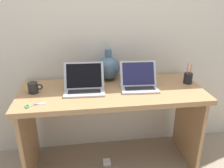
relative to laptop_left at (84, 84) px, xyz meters
name	(u,v)px	position (x,y,z in m)	size (l,w,h in m)	color
ground_plane	(112,162)	(0.22, -0.02, -0.81)	(6.00, 6.00, 0.00)	gray
back_wall	(107,28)	(0.22, 0.33, 0.39)	(4.40, 0.04, 2.40)	beige
desk	(112,107)	(0.22, -0.02, -0.22)	(1.50, 0.61, 0.75)	#AD7F51
laptop_left	(84,84)	(0.00, 0.00, 0.00)	(0.33, 0.24, 0.22)	#B2B2B7
laptop_right	(139,81)	(0.45, 0.00, 0.00)	(0.32, 0.25, 0.21)	#B2B2B7
green_vase	(108,67)	(0.22, 0.23, 0.05)	(0.20, 0.20, 0.28)	slate
coffee_mug	(33,88)	(-0.40, 0.01, -0.01)	(0.11, 0.08, 0.09)	black
pen_cup	(188,78)	(0.90, 0.03, -0.01)	(0.07, 0.07, 0.18)	black
scissors	(31,106)	(-0.38, -0.22, -0.05)	(0.15, 0.09, 0.01)	#B7B7BC
power_brick	(107,162)	(0.17, -0.02, -0.80)	(0.07, 0.07, 0.03)	white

